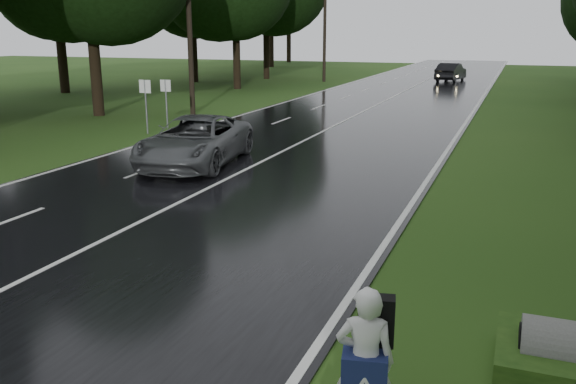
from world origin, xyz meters
name	(u,v)px	position (x,y,z in m)	size (l,w,h in m)	color
ground	(45,271)	(0.00, 0.00, 0.00)	(160.00, 160.00, 0.00)	#2A4B16
road	(338,124)	(0.00, 20.00, 0.02)	(12.00, 140.00, 0.04)	black
lane_center	(338,124)	(0.00, 20.00, 0.04)	(0.12, 140.00, 0.01)	silver
grey_car	(195,141)	(-1.94, 9.33, 0.85)	(2.68, 5.81, 1.61)	#474A4C
far_car	(451,72)	(2.16, 48.65, 0.85)	(1.70, 4.89, 1.61)	black
hitchhiker	(365,367)	(6.89, -2.52, 0.84)	(0.73, 0.68, 1.81)	silver
utility_pole_mid	(193,115)	(-8.50, 20.69, 0.00)	(1.80, 0.28, 10.97)	black
utility_pole_far	(324,82)	(-8.50, 44.42, 0.00)	(1.80, 0.28, 9.39)	black
road_sign_a	(148,134)	(-7.20, 14.34, 0.00)	(0.57, 0.10, 2.38)	white
road_sign_b	(168,128)	(-7.20, 16.00, 0.00)	(0.54, 0.10, 2.27)	white
tree_left_d	(99,115)	(-13.10, 18.56, 0.00)	(9.24, 9.24, 14.44)	black
tree_left_e	(237,89)	(-12.81, 35.32, 0.00)	(9.16, 9.16, 14.32)	black
tree_left_f	(267,79)	(-14.67, 45.71, 0.00)	(9.92, 9.92, 15.51)	black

